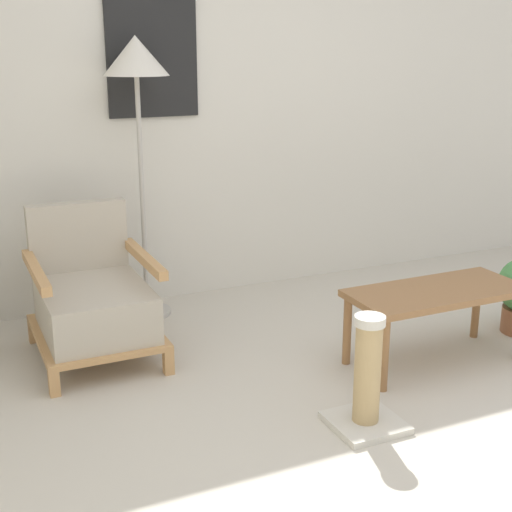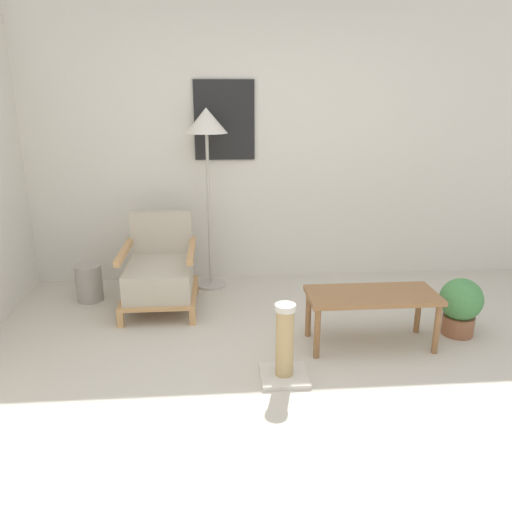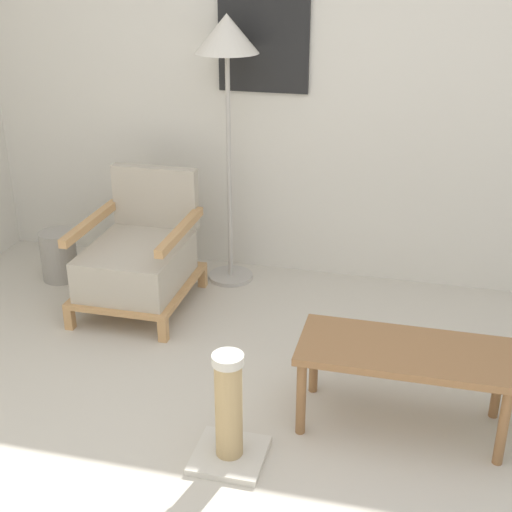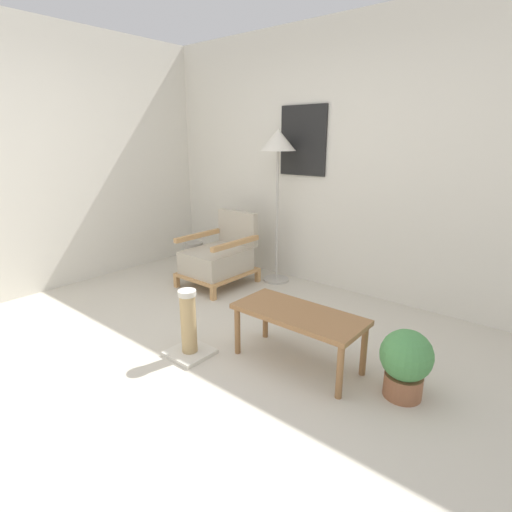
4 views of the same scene
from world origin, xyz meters
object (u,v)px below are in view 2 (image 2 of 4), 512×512
object	(u,v)px
vase	(89,283)
floor_lamp	(207,135)
armchair	(160,273)
potted_plant	(460,305)
scratching_post	(285,350)
coffee_table	(372,300)

from	to	relation	value
vase	floor_lamp	bearing A→B (deg)	14.31
armchair	potted_plant	bearing A→B (deg)	-17.08
armchair	scratching_post	xyz separation A→B (m)	(0.91, -1.25, -0.11)
armchair	scratching_post	size ratio (longest dim) A/B	1.51
floor_lamp	coffee_table	world-z (taller)	floor_lamp
potted_plant	scratching_post	size ratio (longest dim) A/B	0.87
armchair	vase	distance (m)	0.71
potted_plant	floor_lamp	bearing A→B (deg)	147.84
armchair	vase	xyz separation A→B (m)	(-0.66, 0.21, -0.15)
floor_lamp	coffee_table	distance (m)	2.07
coffee_table	vase	bearing A→B (deg)	155.48
armchair	vase	size ratio (longest dim) A/B	2.38
floor_lamp	vase	world-z (taller)	floor_lamp
scratching_post	floor_lamp	bearing A→B (deg)	105.75
floor_lamp	coffee_table	bearing A→B (deg)	-48.01
coffee_table	armchair	bearing A→B (deg)	152.76
armchair	coffee_table	bearing A→B (deg)	-27.24
armchair	scratching_post	bearing A→B (deg)	-53.72
armchair	scratching_post	world-z (taller)	armchair
vase	coffee_table	bearing A→B (deg)	-24.52
floor_lamp	potted_plant	world-z (taller)	floor_lamp
armchair	coffee_table	world-z (taller)	armchair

